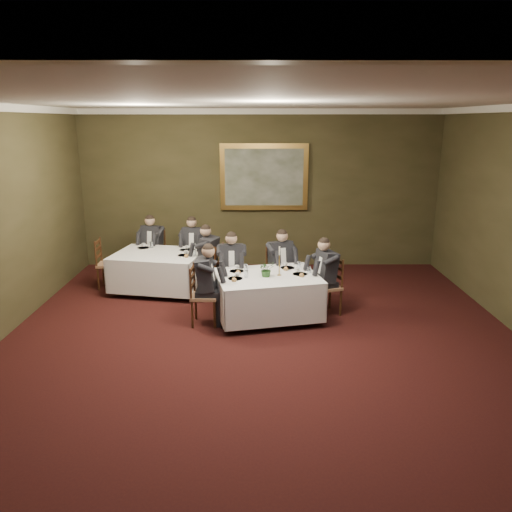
{
  "coord_description": "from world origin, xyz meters",
  "views": [
    {
      "loc": [
        -0.12,
        -6.19,
        3.25
      ],
      "look_at": [
        -0.1,
        1.53,
        1.15
      ],
      "focal_mm": 35.0,
      "sensor_mm": 36.0,
      "label": 1
    }
  ],
  "objects_px": {
    "diner_sec_backright": "(194,256)",
    "chair_sec_endright": "(211,280)",
    "chair_main_endright": "(327,298)",
    "chair_main_backright": "(279,285)",
    "chair_main_endleft": "(204,307)",
    "chair_sec_backright": "(194,266)",
    "diner_sec_endright": "(210,268)",
    "chair_sec_endleft": "(109,274)",
    "chair_main_backleft": "(232,288)",
    "diner_main_backright": "(280,273)",
    "diner_sec_backleft": "(153,254)",
    "painting": "(264,177)",
    "chair_sec_backleft": "(154,264)",
    "diner_main_endleft": "(204,294)",
    "table_main": "(267,293)",
    "table_second": "(159,269)",
    "diner_main_backleft": "(232,276)",
    "diner_main_endright": "(327,285)",
    "centerpiece": "(266,268)",
    "candlestick": "(279,264)"
  },
  "relations": [
    {
      "from": "diner_sec_backright",
      "to": "chair_sec_endright",
      "type": "distance_m",
      "value": 1.07
    },
    {
      "from": "chair_main_endright",
      "to": "chair_main_backright",
      "type": "bearing_deg",
      "value": 27.79
    },
    {
      "from": "chair_main_endleft",
      "to": "chair_sec_backright",
      "type": "bearing_deg",
      "value": -167.69
    },
    {
      "from": "diner_sec_endright",
      "to": "chair_sec_endleft",
      "type": "bearing_deg",
      "value": 99.48
    },
    {
      "from": "chair_main_backleft",
      "to": "chair_main_backright",
      "type": "xyz_separation_m",
      "value": [
        0.88,
        0.19,
        0.0
      ]
    },
    {
      "from": "diner_main_backright",
      "to": "diner_sec_backleft",
      "type": "bearing_deg",
      "value": -49.39
    },
    {
      "from": "chair_main_endleft",
      "to": "painting",
      "type": "xyz_separation_m",
      "value": [
        1.04,
        3.44,
        1.75
      ]
    },
    {
      "from": "painting",
      "to": "chair_sec_backleft",
      "type": "bearing_deg",
      "value": -160.35
    },
    {
      "from": "diner_main_endleft",
      "to": "chair_sec_backright",
      "type": "distance_m",
      "value": 2.48
    },
    {
      "from": "chair_sec_backleft",
      "to": "diner_sec_backleft",
      "type": "xyz_separation_m",
      "value": [
        -0.0,
        -0.01,
        0.23
      ]
    },
    {
      "from": "chair_main_endleft",
      "to": "diner_main_endleft",
      "type": "relative_size",
      "value": 0.74
    },
    {
      "from": "table_main",
      "to": "diner_main_endleft",
      "type": "distance_m",
      "value": 1.06
    },
    {
      "from": "diner_main_backright",
      "to": "table_second",
      "type": "bearing_deg",
      "value": -33.13
    },
    {
      "from": "diner_main_backleft",
      "to": "chair_sec_endleft",
      "type": "bearing_deg",
      "value": -22.22
    },
    {
      "from": "chair_sec_endright",
      "to": "table_second",
      "type": "bearing_deg",
      "value": 99.3
    },
    {
      "from": "chair_sec_endright",
      "to": "chair_sec_backright",
      "type": "bearing_deg",
      "value": 44.73
    },
    {
      "from": "chair_main_endleft",
      "to": "diner_main_endright",
      "type": "height_order",
      "value": "diner_main_endright"
    },
    {
      "from": "chair_sec_endleft",
      "to": "centerpiece",
      "type": "height_order",
      "value": "centerpiece"
    },
    {
      "from": "diner_main_backright",
      "to": "chair_sec_endleft",
      "type": "height_order",
      "value": "diner_main_backright"
    },
    {
      "from": "chair_main_endleft",
      "to": "chair_sec_endright",
      "type": "xyz_separation_m",
      "value": [
        -0.01,
        1.47,
        0.0
      ]
    },
    {
      "from": "table_main",
      "to": "diner_main_backleft",
      "type": "height_order",
      "value": "diner_main_backleft"
    },
    {
      "from": "chair_main_endright",
      "to": "diner_sec_backleft",
      "type": "xyz_separation_m",
      "value": [
        -3.41,
        2.12,
        0.23
      ]
    },
    {
      "from": "chair_main_endleft",
      "to": "centerpiece",
      "type": "xyz_separation_m",
      "value": [
        1.03,
        0.16,
        0.62
      ]
    },
    {
      "from": "chair_main_backright",
      "to": "chair_main_endleft",
      "type": "bearing_deg",
      "value": 21.18
    },
    {
      "from": "chair_sec_endleft",
      "to": "chair_sec_backright",
      "type": "bearing_deg",
      "value": 106.82
    },
    {
      "from": "chair_main_backleft",
      "to": "painting",
      "type": "height_order",
      "value": "painting"
    },
    {
      "from": "chair_sec_endleft",
      "to": "chair_main_backright",
      "type": "bearing_deg",
      "value": 76.27
    },
    {
      "from": "table_main",
      "to": "table_second",
      "type": "xyz_separation_m",
      "value": [
        -2.09,
        1.44,
        -0.0
      ]
    },
    {
      "from": "chair_main_backright",
      "to": "candlestick",
      "type": "bearing_deg",
      "value": 65.7
    },
    {
      "from": "diner_main_endright",
      "to": "chair_sec_endleft",
      "type": "bearing_deg",
      "value": 51.13
    },
    {
      "from": "table_main",
      "to": "chair_main_endright",
      "type": "height_order",
      "value": "chair_main_endright"
    },
    {
      "from": "table_main",
      "to": "diner_sec_endright",
      "type": "distance_m",
      "value": 1.63
    },
    {
      "from": "diner_sec_endright",
      "to": "table_second",
      "type": "bearing_deg",
      "value": 99.41
    },
    {
      "from": "chair_sec_backright",
      "to": "diner_sec_backright",
      "type": "relative_size",
      "value": 0.74
    },
    {
      "from": "diner_main_backleft",
      "to": "diner_sec_endright",
      "type": "bearing_deg",
      "value": -51.96
    },
    {
      "from": "chair_main_backleft",
      "to": "chair_sec_endright",
      "type": "height_order",
      "value": "same"
    },
    {
      "from": "table_second",
      "to": "chair_main_endleft",
      "type": "xyz_separation_m",
      "value": [
        1.05,
        -1.67,
        -0.17
      ]
    },
    {
      "from": "diner_main_backright",
      "to": "table_main",
      "type": "bearing_deg",
      "value": 53.66
    },
    {
      "from": "diner_main_backleft",
      "to": "chair_main_endleft",
      "type": "xyz_separation_m",
      "value": [
        -0.42,
        -0.96,
        -0.23
      ]
    },
    {
      "from": "table_second",
      "to": "chair_sec_endleft",
      "type": "distance_m",
      "value": 1.07
    },
    {
      "from": "chair_main_backleft",
      "to": "diner_main_backright",
      "type": "xyz_separation_m",
      "value": [
        0.88,
        0.18,
        0.23
      ]
    },
    {
      "from": "table_main",
      "to": "chair_sec_endleft",
      "type": "bearing_deg",
      "value": 152.41
    },
    {
      "from": "candlestick",
      "to": "diner_main_endright",
      "type": "bearing_deg",
      "value": 15.34
    },
    {
      "from": "diner_sec_backleft",
      "to": "chair_main_backleft",
      "type": "bearing_deg",
      "value": 152.63
    },
    {
      "from": "table_main",
      "to": "diner_main_endleft",
      "type": "relative_size",
      "value": 1.43
    },
    {
      "from": "diner_main_backleft",
      "to": "diner_main_endright",
      "type": "distance_m",
      "value": 1.73
    },
    {
      "from": "diner_main_backleft",
      "to": "chair_sec_backright",
      "type": "distance_m",
      "value": 1.71
    },
    {
      "from": "diner_sec_backleft",
      "to": "diner_sec_backright",
      "type": "bearing_deg",
      "value": -175.48
    },
    {
      "from": "table_second",
      "to": "chair_main_backright",
      "type": "bearing_deg",
      "value": -11.98
    },
    {
      "from": "diner_main_backright",
      "to": "chair_main_endright",
      "type": "distance_m",
      "value": 1.08
    }
  ]
}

